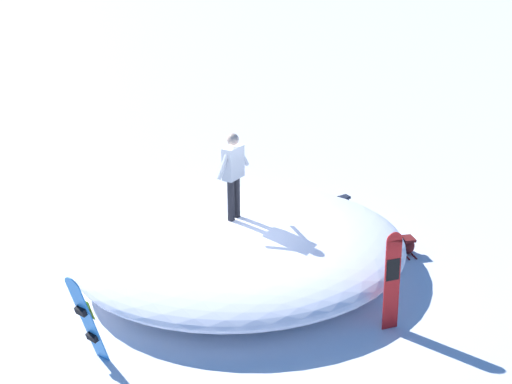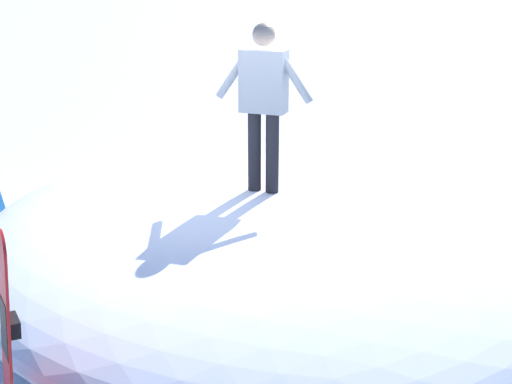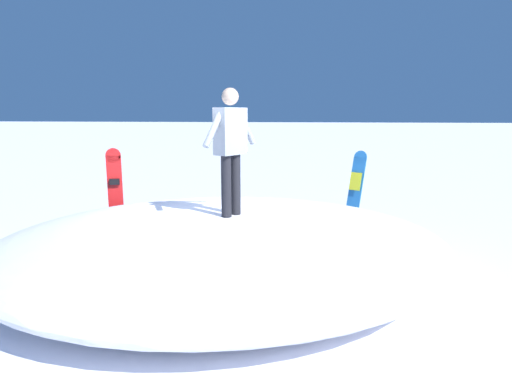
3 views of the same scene
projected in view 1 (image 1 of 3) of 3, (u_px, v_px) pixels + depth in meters
ground at (251, 279)px, 11.15m from camera, size 240.00×240.00×0.00m
snow_mound at (242, 244)px, 11.47m from camera, size 8.08×7.55×0.98m
snowboarder_standing at (233, 170)px, 11.05m from camera, size 0.59×0.97×1.76m
snowboard_primary_upright at (392, 279)px, 9.39m from camera, size 0.32×0.24×1.75m
snowboard_secondary_upright at (86, 319)px, 8.46m from camera, size 0.48×0.52×1.64m
backpack_near at (407, 245)px, 12.07m from camera, size 0.37×0.54×0.37m
backpack_far at (342, 203)px, 14.14m from camera, size 0.65×0.53×0.37m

